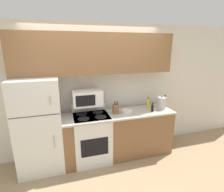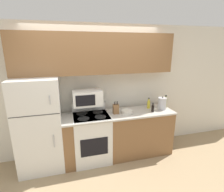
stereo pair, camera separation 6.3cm
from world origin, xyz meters
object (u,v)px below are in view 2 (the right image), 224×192
(bowl, at_px, (127,112))
(kettle, at_px, (162,103))
(bottle_hot_sauce, at_px, (161,103))
(microwave, at_px, (87,98))
(refrigerator, at_px, (39,125))
(bottle_soy_sauce, at_px, (153,108))
(bottle_olive_oil, at_px, (165,103))
(stove, at_px, (92,137))
(bottle_cooking_spray, at_px, (149,104))
(knife_block, at_px, (116,109))

(bowl, bearing_deg, kettle, 2.52)
(bowl, xyz_separation_m, bottle_hot_sauce, (0.83, 0.19, 0.04))
(microwave, xyz_separation_m, bottle_hot_sauce, (1.54, 0.02, -0.24))
(refrigerator, height_order, bottle_soy_sauce, refrigerator)
(bottle_olive_oil, relative_size, bottle_soy_sauce, 1.44)
(microwave, distance_m, bowl, 0.78)
(stove, xyz_separation_m, bottle_soy_sauce, (1.18, -0.11, 0.51))
(bottle_cooking_spray, bearing_deg, bowl, -163.47)
(bottle_soy_sauce, distance_m, bottle_cooking_spray, 0.21)
(refrigerator, relative_size, bottle_olive_oil, 6.35)
(microwave, relative_size, kettle, 2.01)
(bowl, xyz_separation_m, kettle, (0.75, 0.03, 0.08))
(stove, xyz_separation_m, kettle, (1.43, -0.03, 0.56))
(kettle, bearing_deg, bottle_olive_oil, 32.65)
(microwave, bearing_deg, bottle_soy_sauce, -10.37)
(knife_block, distance_m, bottle_cooking_spray, 0.74)
(refrigerator, distance_m, bottle_soy_sauce, 2.08)
(microwave, bearing_deg, bottle_olive_oil, -2.01)
(knife_block, xyz_separation_m, bowl, (0.21, -0.05, -0.06))
(microwave, bearing_deg, bowl, -13.51)
(bottle_soy_sauce, xyz_separation_m, kettle, (0.25, 0.09, 0.05))
(kettle, bearing_deg, stove, 178.84)
(microwave, xyz_separation_m, kettle, (1.47, -0.14, -0.19))
(bowl, relative_size, bottle_hot_sauce, 1.05)
(bottle_soy_sauce, distance_m, bottle_hot_sauce, 0.40)
(refrigerator, height_order, bottle_cooking_spray, refrigerator)
(bowl, bearing_deg, refrigerator, 176.20)
(bottle_hot_sauce, height_order, kettle, kettle)
(bottle_soy_sauce, bearing_deg, bottle_hot_sauce, 36.82)
(stove, height_order, knife_block, knife_block)
(bottle_soy_sauce, bearing_deg, bowl, 174.15)
(bottle_olive_oil, bearing_deg, bottle_cooking_spray, 173.72)
(refrigerator, bearing_deg, bottle_olive_oil, 0.26)
(microwave, relative_size, bottle_cooking_spray, 2.41)
(bottle_hot_sauce, height_order, bottle_cooking_spray, bottle_cooking_spray)
(bottle_soy_sauce, xyz_separation_m, bottle_hot_sauce, (0.32, 0.24, 0.01))
(knife_block, relative_size, bottle_soy_sauce, 1.34)
(bowl, distance_m, bottle_hot_sauce, 0.85)
(bowl, distance_m, bottle_soy_sauce, 0.51)
(bowl, height_order, bottle_soy_sauce, bottle_soy_sauce)
(bottle_hot_sauce, bearing_deg, microwave, -179.42)
(bowl, xyz_separation_m, bottle_soy_sauce, (0.51, -0.05, 0.03))
(refrigerator, relative_size, bowl, 7.87)
(bowl, bearing_deg, stove, 174.72)
(microwave, xyz_separation_m, bottle_cooking_spray, (1.24, -0.02, -0.23))
(knife_block, xyz_separation_m, bottle_cooking_spray, (0.73, 0.11, -0.01))
(stove, distance_m, bottle_soy_sauce, 1.29)
(bowl, bearing_deg, bottle_hot_sauce, 12.76)
(microwave, relative_size, bottle_olive_oil, 2.04)
(bottle_olive_oil, relative_size, kettle, 0.99)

